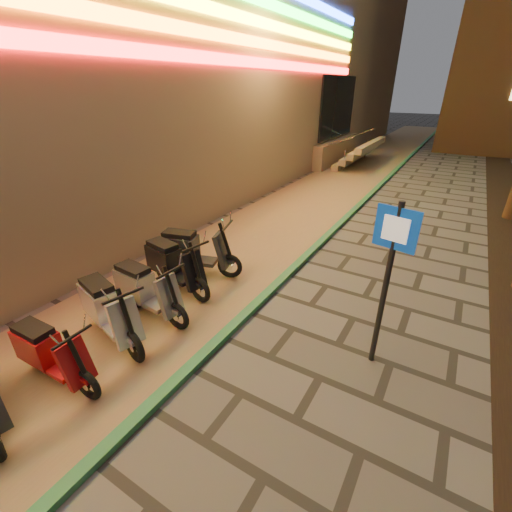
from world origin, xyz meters
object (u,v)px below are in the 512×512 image
Objects in this scene: pedestrian_sign at (389,266)px; scooter_6 at (49,353)px; scooter_10 at (192,251)px; scooter_8 at (145,289)px; scooter_9 at (172,264)px; scooter_7 at (107,309)px.

pedestrian_sign is 1.65× the size of scooter_6.
scooter_6 is 0.85× the size of scooter_10.
pedestrian_sign reaches higher than scooter_6.
scooter_9 is at bearing 106.82° from scooter_8.
scooter_10 reaches higher than scooter_9.
scooter_7 is at bearing -73.76° from scooter_9.
scooter_8 is 0.94× the size of scooter_10.
pedestrian_sign reaches higher than scooter_7.
pedestrian_sign is at bearing 16.81° from scooter_8.
pedestrian_sign is 4.40m from scooter_10.
scooter_7 reaches higher than scooter_6.
pedestrian_sign is 4.89m from scooter_6.
scooter_8 reaches higher than scooter_6.
pedestrian_sign is 1.51× the size of scooter_8.
scooter_9 is at bearing -168.79° from pedestrian_sign.
scooter_7 is at bearing -88.48° from scooter_8.
scooter_8 is 1.67m from scooter_10.
scooter_7 is 1.03× the size of scooter_8.
scooter_8 is at bearing -97.54° from scooter_10.
scooter_7 is 0.97× the size of scooter_10.
pedestrian_sign is 4.19m from scooter_8.
scooter_8 is 0.96× the size of scooter_9.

